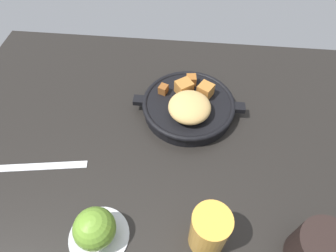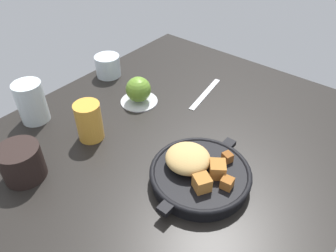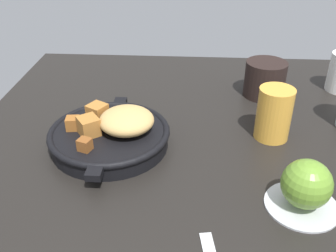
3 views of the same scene
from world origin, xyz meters
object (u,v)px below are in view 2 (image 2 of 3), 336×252
(juice_glass_amber, at_px, (89,121))
(coffee_mug_dark, at_px, (22,163))
(water_glass_tall, at_px, (31,102))
(cast_iron_skillet, at_px, (199,173))
(butter_knife, at_px, (205,93))
(water_glass_short, at_px, (108,66))
(red_apple, at_px, (138,89))

(juice_glass_amber, distance_m, coffee_mug_dark, 0.18)
(water_glass_tall, xyz_separation_m, coffee_mug_dark, (-0.13, -0.16, -0.02))
(cast_iron_skillet, relative_size, water_glass_tall, 2.34)
(butter_knife, xyz_separation_m, coffee_mug_dark, (-0.51, 0.12, 0.04))
(water_glass_short, xyz_separation_m, coffee_mug_dark, (-0.41, -0.18, 0.01))
(cast_iron_skillet, xyz_separation_m, coffee_mug_dark, (-0.22, 0.30, 0.01))
(cast_iron_skillet, relative_size, red_apple, 3.64)
(red_apple, xyz_separation_m, water_glass_short, (0.05, 0.18, -0.01))
(water_glass_short, bearing_deg, cast_iron_skillet, -111.40)
(cast_iron_skillet, distance_m, coffee_mug_dark, 0.37)
(coffee_mug_dark, bearing_deg, water_glass_short, 23.51)
(butter_knife, bearing_deg, cast_iron_skillet, -157.82)
(butter_knife, relative_size, water_glass_short, 2.36)
(butter_knife, bearing_deg, juice_glass_amber, 152.63)
(water_glass_short, bearing_deg, red_apple, -105.39)
(juice_glass_amber, bearing_deg, water_glass_short, 39.02)
(juice_glass_amber, bearing_deg, red_apple, 4.02)
(cast_iron_skillet, relative_size, water_glass_short, 3.30)
(butter_knife, height_order, coffee_mug_dark, coffee_mug_dark)
(butter_knife, height_order, juice_glass_amber, juice_glass_amber)
(water_glass_tall, distance_m, juice_glass_amber, 0.18)
(red_apple, distance_m, butter_knife, 0.20)
(water_glass_tall, height_order, coffee_mug_dark, water_glass_tall)
(butter_knife, xyz_separation_m, water_glass_tall, (-0.38, 0.28, 0.05))
(cast_iron_skillet, height_order, coffee_mug_dark, coffee_mug_dark)
(cast_iron_skillet, distance_m, butter_knife, 0.34)
(coffee_mug_dark, bearing_deg, cast_iron_skillet, -53.46)
(red_apple, relative_size, water_glass_tall, 0.64)
(water_glass_tall, bearing_deg, juice_glass_amber, -75.09)
(water_glass_short, bearing_deg, butter_knife, -71.20)
(cast_iron_skillet, distance_m, juice_glass_amber, 0.29)
(water_glass_tall, bearing_deg, coffee_mug_dark, -129.50)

